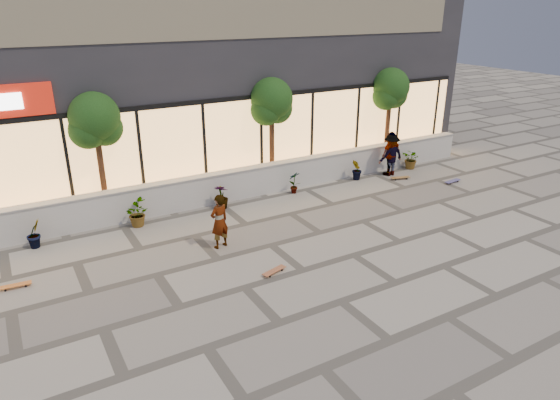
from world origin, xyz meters
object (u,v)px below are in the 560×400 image
skater_right_far (391,155)px  skater_right_near (391,154)px  tree_mideast (272,104)px  skater_center (219,221)px  tree_east (390,91)px  skateboard_left (15,285)px  skateboard_center (274,271)px  skateboard_right_near (400,177)px  skateboard_right_far (453,181)px  tree_midwest (95,123)px

skater_right_far → skater_right_near: bearing=-121.1°
skater_right_near → tree_mideast: bearing=-28.4°
skater_center → tree_east: bearing=-172.6°
tree_mideast → skater_right_near: (4.50, -1.42, -2.12)m
tree_east → skater_center: bearing=-157.6°
skater_right_near → tree_east: bearing=-136.1°
skateboard_left → tree_mideast: bearing=25.0°
skater_center → skateboard_center: 2.21m
skateboard_right_near → skateboard_right_far: bearing=-25.9°
tree_mideast → skateboard_right_far: tree_mideast is taller
tree_east → skateboard_center: (-8.70, -5.83, -2.91)m
tree_midwest → skater_right_far: size_ratio=2.38×
skater_right_far → skateboard_right_near: (0.01, -0.61, -0.75)m
tree_mideast → skater_center: tree_mideast is taller
skater_center → skater_right_near: 8.62m
tree_mideast → skateboard_center: tree_mideast is taller
tree_mideast → tree_east: (5.50, 0.00, 0.00)m
skateboard_right_near → skateboard_left: bearing=-158.1°
tree_mideast → skater_right_near: size_ratio=2.26×
skater_right_near → skater_right_far: (-0.01, -0.01, -0.05)m
tree_mideast → skateboard_center: bearing=-118.7°
skateboard_right_far → skater_right_far: bearing=121.2°
skater_center → skateboard_right_far: 9.74m
skater_center → skateboard_right_near: (8.27, 1.78, -0.70)m
tree_midwest → skateboard_center: tree_midwest is taller
skateboard_right_far → skater_right_near: bearing=120.8°
tree_midwest → skater_right_near: size_ratio=2.26×
skater_right_near → skater_right_far: 0.05m
skater_center → skater_right_far: (8.27, 2.38, 0.05)m
tree_midwest → skater_right_far: bearing=-7.8°
skater_center → skateboard_left: bearing=-20.1°
skateboard_center → skateboard_right_far: skateboard_right_far is taller
skateboard_left → skateboard_right_far: 14.79m
skateboard_center → skateboard_left: bearing=140.0°
skater_right_far → tree_midwest: bearing=-6.3°
skateboard_center → skateboard_left: (-5.67, 2.48, -0.00)m
skater_right_near → skater_right_far: skater_right_near is taller
skateboard_right_near → skateboard_center: bearing=-137.5°
skateboard_left → skateboard_right_far: skateboard_right_far is taller
skateboard_center → tree_mideast: bearing=44.9°
tree_east → skateboard_right_near: size_ratio=5.01×
tree_east → skater_right_near: bearing=-125.2°
tree_east → skateboard_right_far: tree_east is taller
tree_east → skateboard_center: size_ratio=5.38×
tree_midwest → tree_east: size_ratio=1.00×
skater_center → tree_mideast: bearing=-149.6°
tree_east → skater_center: 10.27m
tree_midwest → skater_right_far: (10.49, -1.43, -2.16)m
skater_right_near → skateboard_left: size_ratio=2.42×
tree_east → skateboard_right_far: bearing=-82.7°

